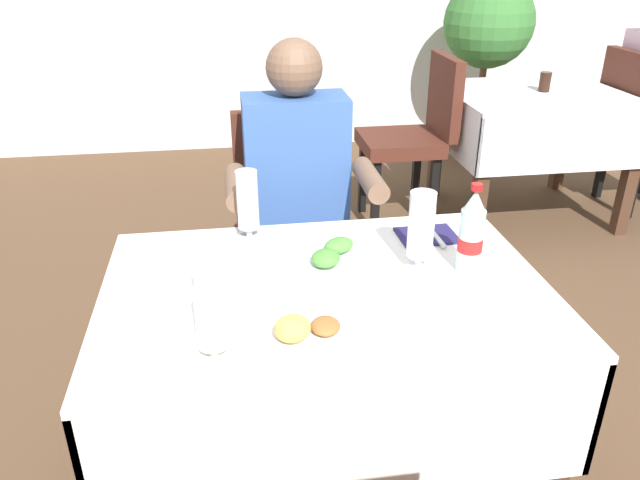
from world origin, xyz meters
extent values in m
cube|color=white|center=(-0.10, 0.13, 0.75)|extent=(1.13, 0.77, 0.02)
cube|color=white|center=(-0.10, -0.25, 0.58)|extent=(1.13, 0.02, 0.32)
cube|color=white|center=(-0.10, 0.51, 0.58)|extent=(1.13, 0.02, 0.32)
cube|color=white|center=(-0.65, 0.13, 0.58)|extent=(0.02, 0.77, 0.32)
cube|color=white|center=(0.46, 0.13, 0.58)|extent=(0.02, 0.77, 0.32)
cube|color=#472D1E|center=(0.41, -0.20, 0.37)|extent=(0.07, 0.07, 0.74)
cube|color=#472D1E|center=(-0.60, 0.45, 0.37)|extent=(0.07, 0.07, 0.74)
cube|color=#472D1E|center=(0.41, 0.45, 0.37)|extent=(0.07, 0.07, 0.74)
cube|color=#4C2319|center=(-0.10, 0.81, 0.49)|extent=(0.44, 0.44, 0.08)
cube|color=#4C2319|center=(-0.10, 1.06, 0.75)|extent=(0.42, 0.06, 0.44)
cube|color=black|center=(-0.27, 0.64, 0.23)|extent=(0.04, 0.04, 0.45)
cube|color=black|center=(0.07, 0.64, 0.23)|extent=(0.04, 0.04, 0.45)
cube|color=black|center=(-0.27, 0.98, 0.23)|extent=(0.04, 0.04, 0.45)
cube|color=black|center=(0.07, 0.98, 0.23)|extent=(0.04, 0.04, 0.45)
cylinder|color=#282D42|center=(-0.17, 0.61, 0.23)|extent=(0.10, 0.10, 0.45)
cylinder|color=#282D42|center=(-0.01, 0.61, 0.23)|extent=(0.10, 0.10, 0.45)
cube|color=#282D42|center=(-0.09, 0.77, 0.51)|extent=(0.34, 0.36, 0.12)
cube|color=#385B9E|center=(-0.09, 0.85, 0.82)|extent=(0.36, 0.20, 0.50)
sphere|color=brown|center=(-0.09, 0.85, 1.17)|extent=(0.19, 0.19, 0.19)
cylinder|color=brown|center=(-0.30, 0.62, 0.85)|extent=(0.07, 0.26, 0.07)
cylinder|color=brown|center=(0.13, 0.62, 0.85)|extent=(0.07, 0.26, 0.07)
cylinder|color=white|center=(-0.15, -0.08, 0.76)|extent=(0.24, 0.24, 0.01)
ellipsoid|color=#99602D|center=(-0.13, -0.09, 0.78)|extent=(0.07, 0.08, 0.03)
ellipsoid|color=gold|center=(-0.21, -0.11, 0.79)|extent=(0.11, 0.12, 0.05)
cylinder|color=white|center=(-0.08, 0.25, 0.76)|extent=(0.26, 0.26, 0.01)
ellipsoid|color=#4C8E38|center=(-0.08, 0.21, 0.79)|extent=(0.10, 0.11, 0.04)
ellipsoid|color=#4C8E38|center=(-0.03, 0.28, 0.79)|extent=(0.11, 0.10, 0.04)
cylinder|color=white|center=(-0.27, 0.43, 0.76)|extent=(0.07, 0.07, 0.01)
cylinder|color=white|center=(-0.27, 0.43, 0.78)|extent=(0.02, 0.02, 0.03)
cylinder|color=white|center=(-0.27, 0.43, 0.88)|extent=(0.06, 0.06, 0.17)
cylinder|color=#C68928|center=(-0.27, 0.43, 0.83)|extent=(0.06, 0.06, 0.08)
cylinder|color=white|center=(0.16, 0.18, 0.76)|extent=(0.07, 0.07, 0.01)
cylinder|color=white|center=(0.16, 0.18, 0.78)|extent=(0.02, 0.02, 0.03)
cylinder|color=white|center=(0.16, 0.18, 0.88)|extent=(0.07, 0.07, 0.18)
cylinder|color=black|center=(0.16, 0.18, 0.86)|extent=(0.06, 0.06, 0.14)
cylinder|color=white|center=(-0.37, -0.14, 0.76)|extent=(0.07, 0.07, 0.01)
cylinder|color=white|center=(-0.37, -0.14, 0.78)|extent=(0.02, 0.02, 0.03)
cylinder|color=white|center=(-0.37, -0.14, 0.88)|extent=(0.07, 0.07, 0.17)
cylinder|color=gold|center=(-0.37, -0.14, 0.85)|extent=(0.06, 0.06, 0.11)
cylinder|color=silver|center=(0.29, 0.15, 0.84)|extent=(0.06, 0.06, 0.17)
cylinder|color=red|center=(0.29, 0.15, 0.83)|extent=(0.06, 0.06, 0.04)
cone|color=silver|center=(0.29, 0.15, 0.95)|extent=(0.06, 0.06, 0.05)
cylinder|color=red|center=(0.29, 0.15, 0.99)|extent=(0.03, 0.03, 0.02)
cube|color=#231E4C|center=(0.25, 0.36, 0.76)|extent=(0.17, 0.13, 0.01)
cube|color=silver|center=(0.23, 0.36, 0.77)|extent=(0.02, 0.19, 0.01)
cube|color=silver|center=(0.26, 0.36, 0.77)|extent=(0.02, 0.19, 0.01)
cube|color=white|center=(1.45, 2.11, 0.75)|extent=(1.00, 0.86, 0.02)
cube|color=white|center=(1.45, 1.69, 0.58)|extent=(1.00, 0.02, 0.32)
cube|color=white|center=(1.45, 2.54, 0.58)|extent=(1.00, 0.02, 0.32)
cube|color=white|center=(0.96, 2.11, 0.58)|extent=(0.02, 0.86, 0.32)
cube|color=white|center=(1.95, 2.11, 0.58)|extent=(0.02, 0.86, 0.32)
cube|color=#472D1E|center=(1.02, 1.74, 0.37)|extent=(0.07, 0.07, 0.74)
cube|color=#472D1E|center=(1.89, 1.74, 0.37)|extent=(0.07, 0.07, 0.74)
cube|color=#472D1E|center=(1.02, 2.49, 0.37)|extent=(0.07, 0.07, 0.74)
cube|color=#472D1E|center=(1.89, 2.49, 0.37)|extent=(0.07, 0.07, 0.74)
cube|color=#4C2319|center=(0.66, 2.11, 0.49)|extent=(0.44, 0.44, 0.08)
cube|color=#4C2319|center=(0.91, 2.11, 0.75)|extent=(0.06, 0.42, 0.44)
cube|color=black|center=(0.49, 2.28, 0.23)|extent=(0.04, 0.04, 0.45)
cube|color=black|center=(0.49, 1.94, 0.23)|extent=(0.04, 0.04, 0.45)
cube|color=black|center=(0.83, 2.28, 0.23)|extent=(0.04, 0.04, 0.45)
cube|color=black|center=(0.83, 1.94, 0.23)|extent=(0.04, 0.04, 0.45)
cube|color=#4C2319|center=(2.00, 2.11, 0.75)|extent=(0.06, 0.42, 0.44)
cube|color=black|center=(2.08, 1.94, 0.23)|extent=(0.04, 0.04, 0.45)
cube|color=black|center=(2.08, 2.28, 0.23)|extent=(0.04, 0.04, 0.45)
cylinder|color=black|center=(1.50, 2.12, 0.81)|extent=(0.06, 0.06, 0.11)
cylinder|color=brown|center=(1.58, 3.19, 0.15)|extent=(0.31, 0.31, 0.29)
cylinder|color=brown|center=(1.58, 3.19, 0.52)|extent=(0.05, 0.05, 0.46)
sphere|color=#387533|center=(1.58, 3.19, 1.01)|extent=(0.64, 0.64, 0.64)
camera|label=1|loc=(-0.31, -1.20, 1.55)|focal=34.49mm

